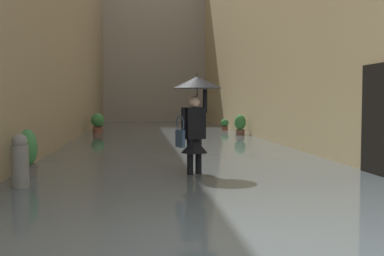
{
  "coord_description": "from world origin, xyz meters",
  "views": [
    {
      "loc": [
        1.05,
        4.41,
        1.51
      ],
      "look_at": [
        0.01,
        -4.84,
        0.97
      ],
      "focal_mm": 43.98,
      "sensor_mm": 36.0,
      "label": 1
    }
  ],
  "objects_px": {
    "potted_plant_mid_left": "(240,125)",
    "potted_plant_mid_right": "(28,156)",
    "person_wading": "(196,108)",
    "potted_plant_near_left": "(225,125)",
    "potted_plant_near_right": "(98,123)",
    "mooring_bollard": "(20,164)"
  },
  "relations": [
    {
      "from": "potted_plant_mid_left",
      "to": "potted_plant_mid_right",
      "type": "height_order",
      "value": "potted_plant_mid_right"
    },
    {
      "from": "person_wading",
      "to": "potted_plant_near_left",
      "type": "distance_m",
      "value": 13.52
    },
    {
      "from": "person_wading",
      "to": "potted_plant_mid_left",
      "type": "xyz_separation_m",
      "value": [
        -3.03,
        -9.98,
        -0.86
      ]
    },
    {
      "from": "person_wading",
      "to": "potted_plant_near_left",
      "type": "height_order",
      "value": "person_wading"
    },
    {
      "from": "potted_plant_near_left",
      "to": "potted_plant_mid_left",
      "type": "height_order",
      "value": "potted_plant_mid_left"
    },
    {
      "from": "potted_plant_near_right",
      "to": "mooring_bollard",
      "type": "bearing_deg",
      "value": 89.49
    },
    {
      "from": "potted_plant_near_left",
      "to": "potted_plant_mid_left",
      "type": "xyz_separation_m",
      "value": [
        -0.05,
        3.17,
        0.15
      ]
    },
    {
      "from": "potted_plant_mid_left",
      "to": "mooring_bollard",
      "type": "height_order",
      "value": "mooring_bollard"
    },
    {
      "from": "potted_plant_near_left",
      "to": "potted_plant_mid_right",
      "type": "relative_size",
      "value": 0.65
    },
    {
      "from": "person_wading",
      "to": "potted_plant_near_right",
      "type": "xyz_separation_m",
      "value": [
        2.83,
        -11.86,
        -0.83
      ]
    },
    {
      "from": "person_wading",
      "to": "potted_plant_mid_right",
      "type": "relative_size",
      "value": 2.04
    },
    {
      "from": "potted_plant_near_right",
      "to": "potted_plant_mid_left",
      "type": "relative_size",
      "value": 1.03
    },
    {
      "from": "potted_plant_mid_left",
      "to": "potted_plant_near_left",
      "type": "bearing_deg",
      "value": -89.03
    },
    {
      "from": "potted_plant_near_left",
      "to": "potted_plant_mid_right",
      "type": "height_order",
      "value": "potted_plant_mid_right"
    },
    {
      "from": "potted_plant_mid_left",
      "to": "potted_plant_near_right",
      "type": "bearing_deg",
      "value": -17.76
    },
    {
      "from": "potted_plant_near_right",
      "to": "potted_plant_mid_right",
      "type": "relative_size",
      "value": 0.97
    },
    {
      "from": "potted_plant_near_right",
      "to": "potted_plant_mid_left",
      "type": "bearing_deg",
      "value": 162.24
    },
    {
      "from": "potted_plant_near_right",
      "to": "potted_plant_mid_left",
      "type": "distance_m",
      "value": 6.16
    },
    {
      "from": "person_wading",
      "to": "potted_plant_mid_right",
      "type": "xyz_separation_m",
      "value": [
        3.05,
        0.02,
        -0.86
      ]
    },
    {
      "from": "potted_plant_mid_right",
      "to": "mooring_bollard",
      "type": "bearing_deg",
      "value": 95.97
    },
    {
      "from": "potted_plant_mid_left",
      "to": "mooring_bollard",
      "type": "xyz_separation_m",
      "value": [
        5.98,
        11.0,
        -0.02
      ]
    },
    {
      "from": "potted_plant_mid_left",
      "to": "mooring_bollard",
      "type": "distance_m",
      "value": 12.52
    }
  ]
}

